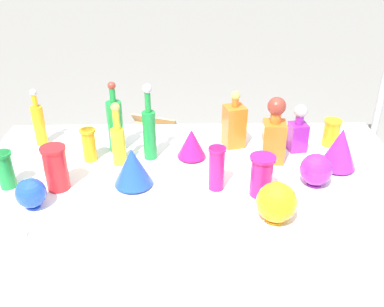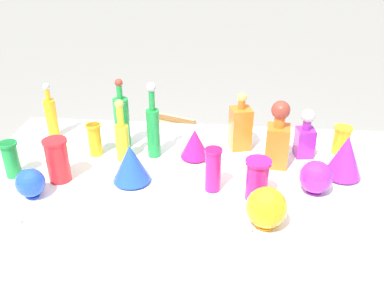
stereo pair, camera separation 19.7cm
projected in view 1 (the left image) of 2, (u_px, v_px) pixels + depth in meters
ground_plane at (192, 288)px, 2.38m from camera, size 40.00×40.00×0.00m
display_table at (192, 187)px, 2.01m from camera, size 2.05×1.08×0.76m
tall_bottle_0 at (39, 123)px, 2.21m from camera, size 0.06×0.06×0.30m
tall_bottle_1 at (118, 141)px, 2.03m from camera, size 0.07×0.07×0.32m
tall_bottle_2 at (149, 130)px, 2.06m from camera, size 0.06×0.06×0.39m
tall_bottle_3 at (115, 124)px, 2.14m from camera, size 0.08×0.08×0.37m
square_decanter_0 at (298, 131)px, 2.16m from camera, size 0.10×0.10×0.25m
square_decanter_1 at (234, 124)px, 2.20m from camera, size 0.12×0.12×0.30m
square_decanter_2 at (274, 134)px, 2.04m from camera, size 0.12×0.12×0.33m
slender_vase_0 at (5, 169)px, 1.86m from camera, size 0.08×0.08×0.17m
slender_vase_1 at (262, 174)px, 1.81m from camera, size 0.11×0.11×0.19m
slender_vase_2 at (56, 167)px, 1.85m from camera, size 0.11×0.11×0.20m
slender_vase_3 at (217, 167)px, 1.85m from camera, size 0.08×0.08×0.20m
slender_vase_4 at (89, 144)px, 2.08m from camera, size 0.08×0.08×0.17m
slender_vase_5 at (332, 132)px, 2.22m from camera, size 0.09×0.09×0.14m
fluted_vase_0 at (191, 143)px, 2.10m from camera, size 0.14×0.14×0.15m
fluted_vase_1 at (340, 148)px, 2.00m from camera, size 0.17×0.17×0.21m
fluted_vase_2 at (132, 167)px, 1.87m from camera, size 0.17×0.17×0.18m
round_bowl_0 at (316, 170)px, 1.88m from camera, size 0.14×0.14×0.15m
round_bowl_1 at (277, 202)px, 1.65m from camera, size 0.16×0.16×0.17m
round_bowl_2 at (31, 193)px, 1.74m from camera, size 0.12×0.12×0.13m
price_tag_left at (257, 227)px, 1.63m from camera, size 0.06×0.02×0.04m
price_tag_center at (19, 233)px, 1.59m from camera, size 0.05×0.03×0.04m
cardboard_box_behind_left at (154, 150)px, 3.46m from camera, size 0.55×0.55×0.41m
cardboard_box_behind_right at (251, 170)px, 3.16m from camera, size 0.46×0.42×0.44m
canopy_pole at (384, 86)px, 2.64m from camera, size 0.18×0.18×2.32m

